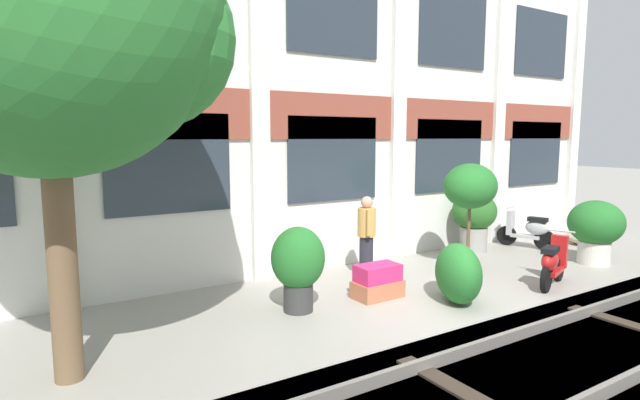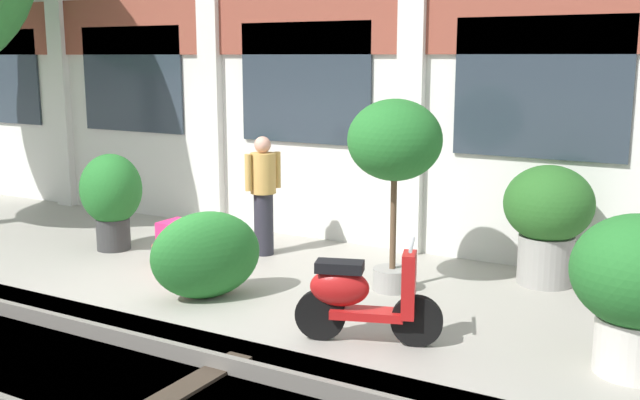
% 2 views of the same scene
% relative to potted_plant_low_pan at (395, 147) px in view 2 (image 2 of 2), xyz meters
% --- Properties ---
extents(ground_plane, '(80.00, 80.00, 0.00)m').
position_rel_potted_plant_low_pan_xyz_m(ground_plane, '(-2.17, -1.23, -1.64)').
color(ground_plane, '#9E998E').
extents(rail_tracks, '(24.55, 2.80, 0.43)m').
position_rel_potted_plant_low_pan_xyz_m(rail_tracks, '(-2.17, -3.50, -1.78)').
color(rail_tracks, '#5B5449').
rests_on(rail_tracks, ground).
extents(potted_plant_low_pan, '(1.05, 1.05, 2.17)m').
position_rel_potted_plant_low_pan_xyz_m(potted_plant_low_pan, '(0.00, 0.00, 0.00)').
color(potted_plant_low_pan, gray).
rests_on(potted_plant_low_pan, ground).
extents(potted_plant_fluted_column, '(1.03, 1.03, 1.40)m').
position_rel_potted_plant_low_pan_xyz_m(potted_plant_fluted_column, '(1.45, 1.11, -0.82)').
color(potted_plant_fluted_column, gray).
rests_on(potted_plant_fluted_column, ground).
extents(potted_plant_ribbed_drum, '(1.12, 1.12, 1.36)m').
position_rel_potted_plant_low_pan_xyz_m(potted_plant_ribbed_drum, '(2.71, -1.06, -0.85)').
color(potted_plant_ribbed_drum, beige).
rests_on(potted_plant_ribbed_drum, ground).
extents(potted_plant_stone_basin, '(0.84, 0.84, 1.33)m').
position_rel_potted_plant_low_pan_xyz_m(potted_plant_stone_basin, '(-4.09, -0.26, -0.87)').
color(potted_plant_stone_basin, '#333333').
rests_on(potted_plant_stone_basin, ground).
extents(potted_plant_square_trough, '(0.84, 0.51, 0.57)m').
position_rel_potted_plant_low_pan_xyz_m(potted_plant_square_trough, '(-2.63, -0.40, -1.37)').
color(potted_plant_square_trough, '#B76647').
rests_on(potted_plant_square_trough, ground).
extents(scooter_second_parked, '(1.33, 0.68, 0.98)m').
position_rel_potted_plant_low_pan_xyz_m(scooter_second_parked, '(0.41, -1.59, -1.20)').
color(scooter_second_parked, black).
rests_on(scooter_second_parked, ground).
extents(resident_by_doorway, '(0.34, 0.48, 1.59)m').
position_rel_potted_plant_low_pan_xyz_m(resident_by_doorway, '(-2.15, 0.56, -0.79)').
color(resident_by_doorway, '#282833').
rests_on(resident_by_doorway, ground).
extents(topiary_hedge, '(1.25, 1.42, 0.97)m').
position_rel_potted_plant_low_pan_xyz_m(topiary_hedge, '(-1.66, -1.27, -1.16)').
color(topiary_hedge, '#236B28').
rests_on(topiary_hedge, ground).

